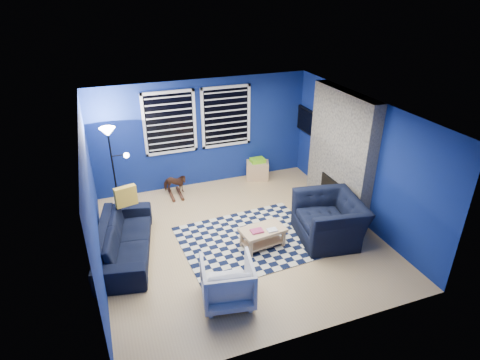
{
  "coord_description": "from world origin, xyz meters",
  "views": [
    {
      "loc": [
        -2.2,
        -5.94,
        4.42
      ],
      "look_at": [
        0.09,
        0.3,
        1.08
      ],
      "focal_mm": 30.0,
      "sensor_mm": 36.0,
      "label": 1
    }
  ],
  "objects_px": {
    "tv": "(309,122)",
    "armchair_bent": "(227,281)",
    "coffee_table": "(263,234)",
    "floor_lamp": "(111,144)",
    "cabinet": "(257,170)",
    "armchair_big": "(329,219)",
    "rocking_horse": "(175,184)",
    "sofa": "(125,239)"
  },
  "relations": [
    {
      "from": "armchair_bent",
      "to": "cabinet",
      "type": "height_order",
      "value": "armchair_bent"
    },
    {
      "from": "rocking_horse",
      "to": "cabinet",
      "type": "distance_m",
      "value": 2.09
    },
    {
      "from": "armchair_big",
      "to": "rocking_horse",
      "type": "xyz_separation_m",
      "value": [
        -2.37,
        2.64,
        -0.11
      ]
    },
    {
      "from": "sofa",
      "to": "armchair_big",
      "type": "xyz_separation_m",
      "value": [
        3.66,
        -0.8,
        0.09
      ]
    },
    {
      "from": "tv",
      "to": "armchair_bent",
      "type": "distance_m",
      "value": 4.85
    },
    {
      "from": "sofa",
      "to": "floor_lamp",
      "type": "distance_m",
      "value": 2.04
    },
    {
      "from": "floor_lamp",
      "to": "sofa",
      "type": "bearing_deg",
      "value": -91.55
    },
    {
      "from": "armchair_big",
      "to": "coffee_table",
      "type": "bearing_deg",
      "value": -88.52
    },
    {
      "from": "sofa",
      "to": "rocking_horse",
      "type": "relative_size",
      "value": 3.96
    },
    {
      "from": "rocking_horse",
      "to": "floor_lamp",
      "type": "bearing_deg",
      "value": 122.83
    },
    {
      "from": "rocking_horse",
      "to": "cabinet",
      "type": "bearing_deg",
      "value": -60.76
    },
    {
      "from": "armchair_big",
      "to": "coffee_table",
      "type": "distance_m",
      "value": 1.3
    },
    {
      "from": "armchair_bent",
      "to": "coffee_table",
      "type": "xyz_separation_m",
      "value": [
        1.04,
        1.08,
        -0.08
      ]
    },
    {
      "from": "tv",
      "to": "rocking_horse",
      "type": "relative_size",
      "value": 1.83
    },
    {
      "from": "sofa",
      "to": "coffee_table",
      "type": "bearing_deg",
      "value": -94.08
    },
    {
      "from": "tv",
      "to": "armchair_big",
      "type": "xyz_separation_m",
      "value": [
        -0.89,
        -2.56,
        -0.99
      ]
    },
    {
      "from": "sofa",
      "to": "armchair_bent",
      "type": "bearing_deg",
      "value": -131.17
    },
    {
      "from": "sofa",
      "to": "rocking_horse",
      "type": "xyz_separation_m",
      "value": [
        1.28,
        1.84,
        -0.02
      ]
    },
    {
      "from": "sofa",
      "to": "rocking_horse",
      "type": "bearing_deg",
      "value": -23.94
    },
    {
      "from": "sofa",
      "to": "armchair_big",
      "type": "distance_m",
      "value": 3.74
    },
    {
      "from": "tv",
      "to": "armchair_bent",
      "type": "height_order",
      "value": "tv"
    },
    {
      "from": "sofa",
      "to": "rocking_horse",
      "type": "distance_m",
      "value": 2.25
    },
    {
      "from": "sofa",
      "to": "cabinet",
      "type": "relative_size",
      "value": 3.47
    },
    {
      "from": "sofa",
      "to": "armchair_big",
      "type": "bearing_deg",
      "value": -91.43
    },
    {
      "from": "tv",
      "to": "floor_lamp",
      "type": "xyz_separation_m",
      "value": [
        -4.5,
        -0.09,
        0.1
      ]
    },
    {
      "from": "tv",
      "to": "floor_lamp",
      "type": "distance_m",
      "value": 4.5
    },
    {
      "from": "sofa",
      "to": "armchair_bent",
      "type": "distance_m",
      "value": 2.18
    },
    {
      "from": "floor_lamp",
      "to": "tv",
      "type": "bearing_deg",
      "value": 1.21
    },
    {
      "from": "armchair_bent",
      "to": "armchair_big",
      "type": "bearing_deg",
      "value": -148.2
    },
    {
      "from": "armchair_big",
      "to": "coffee_table",
      "type": "xyz_separation_m",
      "value": [
        -1.28,
        0.16,
        -0.13
      ]
    },
    {
      "from": "armchair_big",
      "to": "floor_lamp",
      "type": "relative_size",
      "value": 0.69
    },
    {
      "from": "coffee_table",
      "to": "cabinet",
      "type": "height_order",
      "value": "cabinet"
    },
    {
      "from": "armchair_big",
      "to": "rocking_horse",
      "type": "height_order",
      "value": "armchair_big"
    },
    {
      "from": "tv",
      "to": "rocking_horse",
      "type": "height_order",
      "value": "tv"
    },
    {
      "from": "tv",
      "to": "floor_lamp",
      "type": "relative_size",
      "value": 0.55
    },
    {
      "from": "coffee_table",
      "to": "floor_lamp",
      "type": "relative_size",
      "value": 0.47
    },
    {
      "from": "coffee_table",
      "to": "cabinet",
      "type": "relative_size",
      "value": 1.37
    },
    {
      "from": "sofa",
      "to": "coffee_table",
      "type": "relative_size",
      "value": 2.53
    },
    {
      "from": "armchair_bent",
      "to": "cabinet",
      "type": "relative_size",
      "value": 1.26
    },
    {
      "from": "armchair_bent",
      "to": "floor_lamp",
      "type": "relative_size",
      "value": 0.43
    },
    {
      "from": "armchair_bent",
      "to": "rocking_horse",
      "type": "distance_m",
      "value": 3.56
    },
    {
      "from": "sofa",
      "to": "floor_lamp",
      "type": "height_order",
      "value": "floor_lamp"
    }
  ]
}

